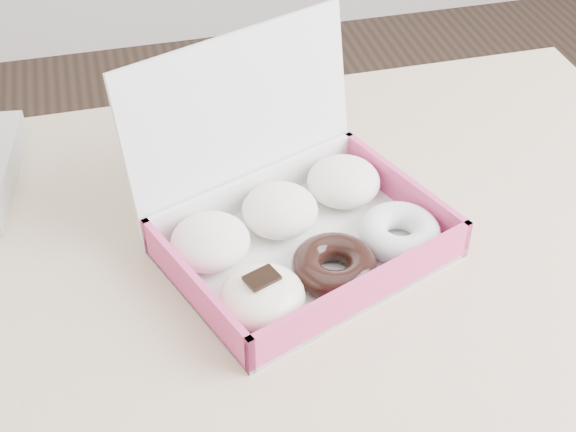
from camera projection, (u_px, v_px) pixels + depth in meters
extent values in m
cube|color=tan|center=(264.00, 279.00, 0.96)|extent=(1.20, 0.80, 0.04)
cylinder|color=tan|center=(500.00, 243.00, 1.57)|extent=(0.05, 0.05, 0.71)
cube|color=white|center=(306.00, 252.00, 0.97)|extent=(0.37, 0.33, 0.01)
cube|color=#DA417A|center=(366.00, 293.00, 0.88)|extent=(0.30, 0.12, 0.05)
cube|color=white|center=(255.00, 191.00, 1.02)|extent=(0.30, 0.12, 0.05)
cube|color=#DA417A|center=(195.00, 292.00, 0.88)|extent=(0.09, 0.22, 0.05)
cube|color=#DA417A|center=(403.00, 192.00, 1.02)|extent=(0.09, 0.22, 0.05)
cube|color=white|center=(242.00, 124.00, 0.98)|extent=(0.31, 0.15, 0.23)
ellipsoid|color=white|center=(210.00, 242.00, 0.94)|extent=(0.12, 0.12, 0.05)
ellipsoid|color=white|center=(280.00, 210.00, 0.98)|extent=(0.12, 0.12, 0.05)
ellipsoid|color=white|center=(343.00, 181.00, 1.02)|extent=(0.12, 0.12, 0.05)
ellipsoid|color=#FFF5CD|center=(262.00, 296.00, 0.87)|extent=(0.12, 0.12, 0.05)
cube|color=black|center=(262.00, 278.00, 0.85)|extent=(0.04, 0.04, 0.00)
torus|color=black|center=(334.00, 266.00, 0.92)|extent=(0.13, 0.13, 0.03)
torus|color=white|center=(399.00, 232.00, 0.96)|extent=(0.13, 0.13, 0.03)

